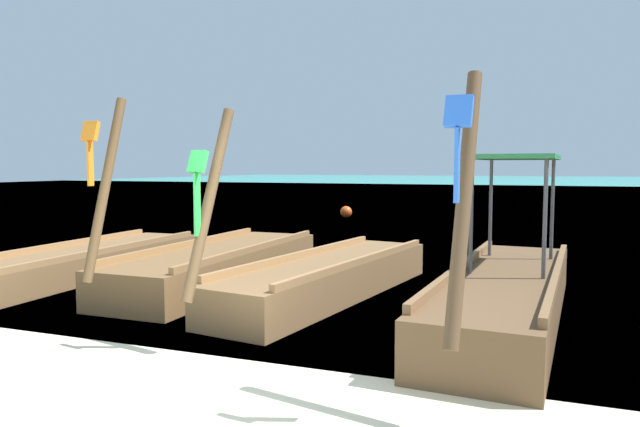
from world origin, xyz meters
TOP-DOWN VIEW (x-y plane):
  - ground at (0.00, 0.00)m, footprint 120.00×120.00m
  - sea_water at (0.00, 61.10)m, footprint 120.00×120.00m
  - longtail_boat_turquoise_ribbon at (-4.91, 4.05)m, footprint 1.48×6.20m
  - longtail_boat_orange_ribbon at (-2.32, 4.44)m, footprint 1.40×5.64m
  - longtail_boat_green_ribbon at (-0.25, 4.11)m, footprint 1.89×5.69m
  - longtail_boat_blue_ribbon at (2.32, 3.63)m, footprint 1.58×6.21m
  - mooring_buoy_near at (-4.24, 17.02)m, footprint 0.45×0.45m

SIDE VIEW (x-z plane):
  - ground at x=0.00m, z-range 0.00..0.00m
  - sea_water at x=0.00m, z-range 0.00..0.00m
  - mooring_buoy_near at x=-4.24m, z-range 0.00..0.45m
  - longtail_boat_turquoise_ribbon at x=-4.91m, z-range -1.04..1.54m
  - longtail_boat_green_ribbon at x=-0.25m, z-range -1.01..1.59m
  - longtail_boat_orange_ribbon at x=-2.32m, z-range -1.11..1.72m
  - longtail_boat_blue_ribbon at x=2.32m, z-range -1.00..1.74m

